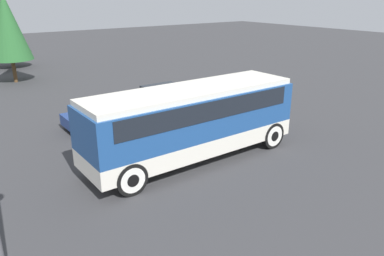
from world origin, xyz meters
name	(u,v)px	position (x,y,z in m)	size (l,w,h in m)	color
ground_plane	(192,159)	(0.00, 0.00, 0.00)	(120.00, 120.00, 0.00)	#38383A
tour_bus	(194,116)	(0.10, 0.00, 1.88)	(9.23, 2.66, 3.09)	silver
parked_car_near	(108,113)	(-0.97, 6.20, 0.65)	(4.67, 1.84, 1.29)	navy
parked_car_mid	(164,97)	(3.04, 6.97, 0.72)	(4.23, 1.83, 1.44)	silver
tree_center	(8,32)	(-1.37, 26.59, 3.28)	(3.58, 3.58, 5.16)	brown
tree_right	(7,27)	(-2.58, 20.02, 4.26)	(3.17, 3.17, 6.77)	brown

